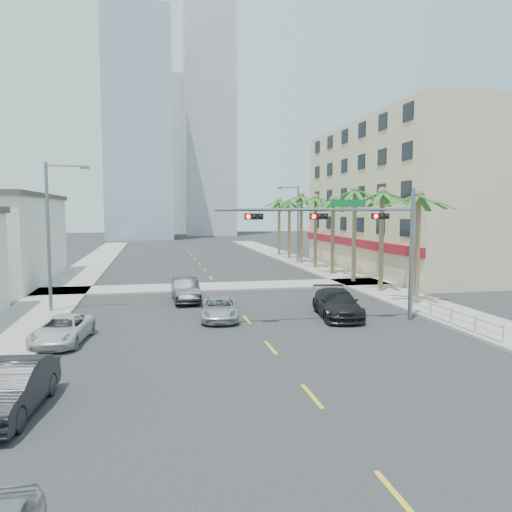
{
  "coord_description": "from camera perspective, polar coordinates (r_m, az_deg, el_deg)",
  "views": [
    {
      "loc": [
        -5.04,
        -17.37,
        6.14
      ],
      "look_at": [
        0.78,
        11.14,
        3.5
      ],
      "focal_mm": 35.0,
      "sensor_mm": 36.0,
      "label": 1
    }
  ],
  "objects": [
    {
      "name": "car_parked_mid",
      "position": [
        17.24,
        -26.33,
        -13.46
      ],
      "size": [
        2.15,
        4.93,
        1.57
      ],
      "primitive_type": "imported",
      "rotation": [
        0.0,
        0.0,
        -0.1
      ],
      "color": "black",
      "rests_on": "ground"
    },
    {
      "name": "palm_tree_1",
      "position": [
        38.39,
        14.26,
        6.95
      ],
      "size": [
        4.8,
        4.8,
        8.16
      ],
      "color": "brown",
      "rests_on": "ground"
    },
    {
      "name": "car_lane_right",
      "position": [
        29.36,
        9.26,
        -5.38
      ],
      "size": [
        2.93,
        5.7,
        1.58
      ],
      "primitive_type": "imported",
      "rotation": [
        0.0,
        0.0,
        -0.14
      ],
      "color": "black",
      "rests_on": "ground"
    },
    {
      "name": "car_parked_far",
      "position": [
        25.11,
        -21.26,
        -7.86
      ],
      "size": [
        2.67,
        4.75,
        1.25
      ],
      "primitive_type": "imported",
      "rotation": [
        0.0,
        0.0,
        -0.13
      ],
      "color": "silver",
      "rests_on": "ground"
    },
    {
      "name": "car_lane_left",
      "position": [
        34.16,
        -8.03,
        -3.88
      ],
      "size": [
        1.8,
        4.84,
        1.58
      ],
      "primitive_type": "imported",
      "rotation": [
        0.0,
        0.0,
        0.03
      ],
      "color": "black",
      "rests_on": "ground"
    },
    {
      "name": "palm_tree_5",
      "position": [
        57.84,
        5.22,
        6.79
      ],
      "size": [
        4.8,
        4.8,
        8.52
      ],
      "color": "brown",
      "rests_on": "ground"
    },
    {
      "name": "traffic_signal_mast",
      "position": [
        27.56,
        11.6,
        2.84
      ],
      "size": [
        11.12,
        0.54,
        7.2
      ],
      "color": "slate",
      "rests_on": "ground"
    },
    {
      "name": "streetlight_right",
      "position": [
        57.66,
        4.62,
        4.09
      ],
      "size": [
        2.55,
        0.25,
        9.0
      ],
      "color": "slate",
      "rests_on": "ground"
    },
    {
      "name": "tower_far_center",
      "position": [
        143.16,
        -10.86,
        11.06
      ],
      "size": [
        16.0,
        16.0,
        42.0
      ],
      "primitive_type": "cube",
      "color": "#ADADB2",
      "rests_on": "ground"
    },
    {
      "name": "tower_far_right",
      "position": [
        130.34,
        -5.36,
        15.71
      ],
      "size": [
        12.0,
        12.0,
        60.0
      ],
      "primitive_type": "cube",
      "color": "#ADADB2",
      "rests_on": "ground"
    },
    {
      "name": "ground",
      "position": [
        19.1,
        4.51,
        -13.59
      ],
      "size": [
        260.0,
        260.0,
        0.0
      ],
      "primitive_type": "plane",
      "color": "#262628",
      "rests_on": "ground"
    },
    {
      "name": "palm_tree_3",
      "position": [
        47.96,
        8.81,
        6.25
      ],
      "size": [
        4.8,
        4.8,
        7.8
      ],
      "color": "brown",
      "rests_on": "ground"
    },
    {
      "name": "palm_tree_6",
      "position": [
        62.82,
        3.84,
        6.04
      ],
      "size": [
        4.8,
        4.8,
        7.8
      ],
      "color": "brown",
      "rests_on": "ground"
    },
    {
      "name": "palm_tree_4",
      "position": [
        52.87,
        6.85,
        6.55
      ],
      "size": [
        4.8,
        4.8,
        8.16
      ],
      "color": "brown",
      "rests_on": "ground"
    },
    {
      "name": "palm_tree_2",
      "position": [
        43.14,
        11.24,
        7.26
      ],
      "size": [
        4.8,
        4.8,
        8.52
      ],
      "color": "brown",
      "rests_on": "ground"
    },
    {
      "name": "sidewalk_right",
      "position": [
        41.52,
        12.85,
        -3.35
      ],
      "size": [
        4.0,
        120.0,
        0.15
      ],
      "primitive_type": "cube",
      "color": "gray",
      "rests_on": "ground"
    },
    {
      "name": "palm_tree_0",
      "position": [
        33.77,
        18.1,
        6.53
      ],
      "size": [
        4.8,
        4.8,
        7.8
      ],
      "color": "brown",
      "rests_on": "ground"
    },
    {
      "name": "building_right",
      "position": [
        54.56,
        18.28,
        6.35
      ],
      "size": [
        15.25,
        28.0,
        15.0
      ],
      "color": "beige",
      "rests_on": "ground"
    },
    {
      "name": "tower_far_left",
      "position": [
        113.82,
        -13.29,
        14.08
      ],
      "size": [
        14.0,
        14.0,
        48.0
      ],
      "primitive_type": "cube",
      "color": "#99B2C6",
      "rests_on": "ground"
    },
    {
      "name": "car_lane_center",
      "position": [
        28.43,
        -4.19,
        -6.04
      ],
      "size": [
        2.55,
        4.64,
        1.23
      ],
      "primitive_type": "imported",
      "rotation": [
        0.0,
        0.0,
        -0.12
      ],
      "color": "silver",
      "rests_on": "ground"
    },
    {
      "name": "sidewalk_cross",
      "position": [
        40.15,
        -4.21,
        -3.52
      ],
      "size": [
        80.0,
        4.0,
        0.15
      ],
      "primitive_type": "cube",
      "color": "gray",
      "rests_on": "ground"
    },
    {
      "name": "sidewalk_left",
      "position": [
        38.5,
        -21.87,
        -4.26
      ],
      "size": [
        4.0,
        120.0,
        0.15
      ],
      "primitive_type": "cube",
      "color": "gray",
      "rests_on": "ground"
    },
    {
      "name": "streetlight_left",
      "position": [
        31.95,
        -22.31,
        2.85
      ],
      "size": [
        2.55,
        0.25,
        9.0
      ],
      "color": "slate",
      "rests_on": "ground"
    },
    {
      "name": "guardrail",
      "position": [
        28.48,
        21.44,
        -6.25
      ],
      "size": [
        0.08,
        8.08,
        1.0
      ],
      "color": "silver",
      "rests_on": "ground"
    },
    {
      "name": "palm_tree_7",
      "position": [
        67.85,
        2.67,
        6.27
      ],
      "size": [
        4.8,
        4.8,
        8.16
      ],
      "color": "brown",
      "rests_on": "ground"
    }
  ]
}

